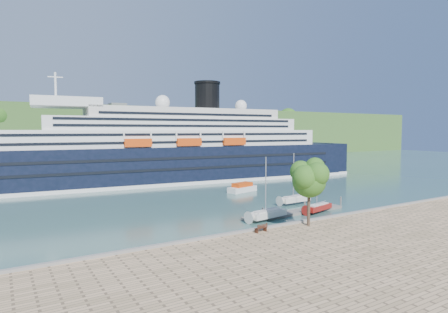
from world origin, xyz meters
TOP-DOWN VIEW (x-y plane):
  - ground at (0.00, 0.00)m, footprint 400.00×400.00m
  - far_hillside at (0.00, 145.00)m, footprint 400.00×50.00m
  - quay_coping at (0.00, -0.20)m, footprint 220.00×0.50m
  - cruise_ship at (-2.22, 53.29)m, footprint 119.55×27.48m
  - park_bench at (-11.58, -1.20)m, footprint 1.83×0.93m
  - promenade_tree at (-4.35, -1.89)m, footprint 5.81×5.81m
  - floating_pontoon at (1.87, 7.66)m, footprint 19.69×2.76m
  - sailboat_white_near at (-4.48, 6.53)m, footprint 7.26×2.91m
  - sailboat_red at (5.82, 6.42)m, footprint 6.72×3.29m
  - sailboat_white_far at (7.36, 13.67)m, footprint 7.00×2.26m
  - tender_launch at (6.82, 30.11)m, footprint 7.64×4.25m

SIDE VIEW (x-z plane):
  - ground at x=0.00m, z-range 0.00..0.00m
  - floating_pontoon at x=1.87m, z-range 0.00..0.44m
  - tender_launch at x=6.82m, z-range 0.00..2.00m
  - quay_coping at x=0.00m, z-range 1.00..1.30m
  - park_bench at x=-11.58m, z-range 1.00..2.13m
  - sailboat_red at x=5.82m, z-range 0.00..8.36m
  - sailboat_white_far at x=7.36m, z-range 0.00..8.93m
  - sailboat_white_near at x=-4.48m, z-range 0.00..9.12m
  - promenade_tree at x=-4.35m, z-range 1.00..10.61m
  - far_hillside at x=0.00m, z-range 0.00..24.00m
  - cruise_ship at x=-2.22m, z-range 0.00..26.61m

